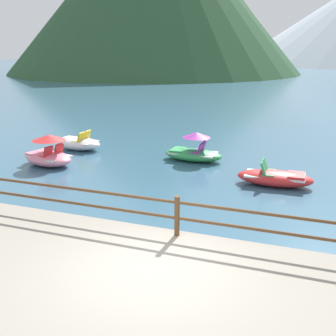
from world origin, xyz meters
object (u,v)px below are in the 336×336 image
object	(u,v)px
pedal_boat_2	(275,178)
pedal_boat_3	(193,151)
pedal_boat_0	(78,143)
pedal_boat_4	(48,155)

from	to	relation	value
pedal_boat_2	pedal_boat_3	distance (m)	4.11
pedal_boat_0	pedal_boat_2	distance (m)	9.28
pedal_boat_0	pedal_boat_3	bearing A→B (deg)	-0.13
pedal_boat_0	pedal_boat_4	distance (m)	2.67
pedal_boat_2	pedal_boat_4	bearing A→B (deg)	-176.57
pedal_boat_0	pedal_boat_4	size ratio (longest dim) A/B	0.96
pedal_boat_0	pedal_boat_2	size ratio (longest dim) A/B	0.90
pedal_boat_2	pedal_boat_3	xyz separation A→B (m)	(-3.52, 2.11, 0.11)
pedal_boat_0	pedal_boat_2	bearing A→B (deg)	-13.23
pedal_boat_2	pedal_boat_3	size ratio (longest dim) A/B	1.03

